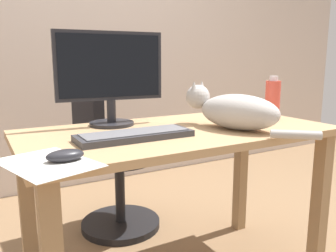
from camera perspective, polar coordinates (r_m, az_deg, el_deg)
back_wall at (r=2.89m, az=-14.72°, el=16.01°), size 6.00×0.04×2.60m
desk at (r=1.51m, az=1.88°, el=-4.80°), size 1.32×0.67×0.73m
office_chair at (r=2.10m, az=-9.32°, el=-7.25°), size 0.48×0.48×0.89m
monitor at (r=1.56m, az=-9.53°, el=8.35°), size 0.48×0.20×0.42m
keyboard at (r=1.30m, az=-5.50°, el=-1.53°), size 0.44×0.15×0.03m
cat at (r=1.50m, az=10.86°, el=2.60°), size 0.29×0.58×0.20m
computer_mouse at (r=1.05m, az=-16.66°, el=-4.69°), size 0.11×0.06×0.04m
paper_sheet at (r=1.05m, az=-19.31°, el=-5.80°), size 0.29×0.34×0.00m
water_bottle at (r=1.78m, az=16.92°, el=4.21°), size 0.07×0.07×0.22m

